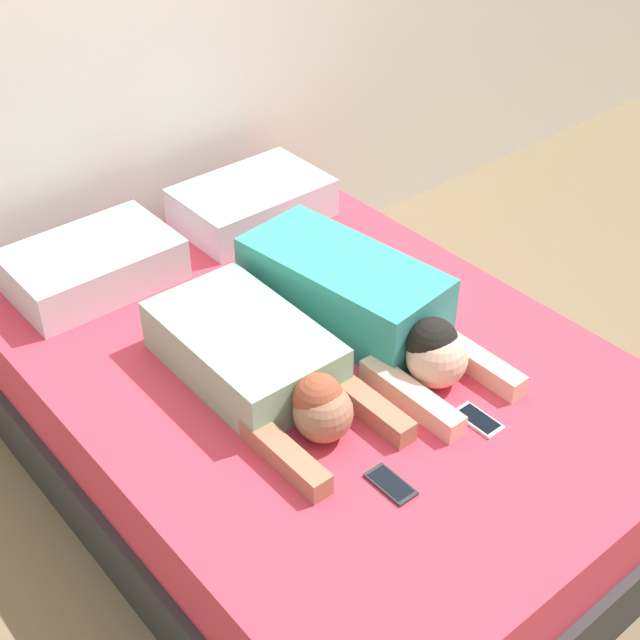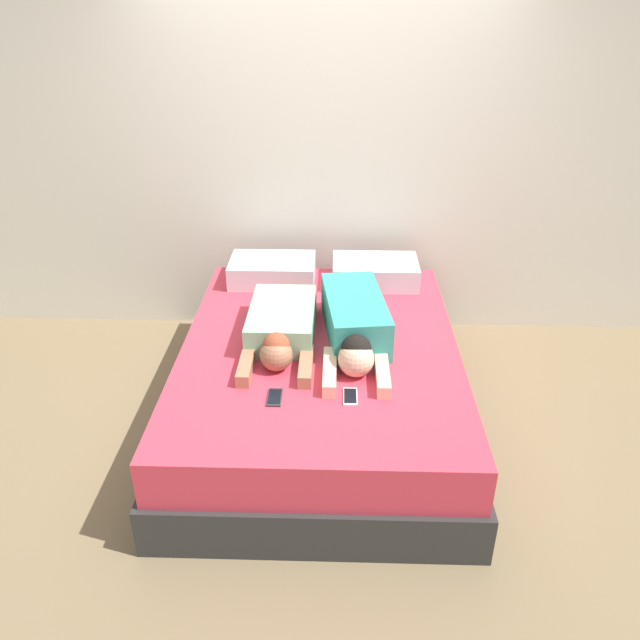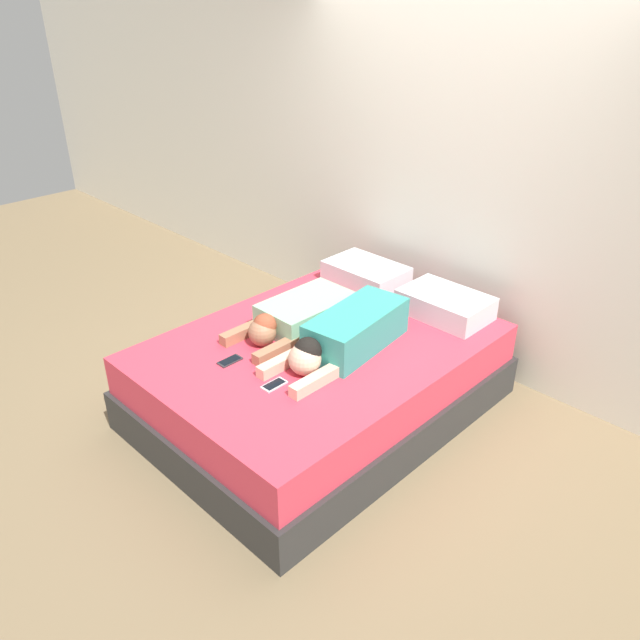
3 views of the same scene
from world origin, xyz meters
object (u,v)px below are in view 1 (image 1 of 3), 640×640
object	(u,v)px
bed	(320,417)
cell_phone_right	(478,420)
pillow_head_left	(93,265)
person_left	(261,362)
cell_phone_left	(391,484)
pillow_head_right	(252,202)
person_right	(362,303)

from	to	relation	value
bed	cell_phone_right	xyz separation A→B (m)	(0.17, -0.54, 0.27)
pillow_head_left	person_left	size ratio (longest dim) A/B	0.65
bed	cell_phone_left	world-z (taller)	cell_phone_left
cell_phone_right	pillow_head_right	bearing A→B (deg)	82.29
bed	person_right	bearing A→B (deg)	6.06
pillow_head_left	pillow_head_right	bearing A→B (deg)	0.00
bed	pillow_head_right	xyz separation A→B (m)	(0.35, 0.85, 0.35)
person_left	person_right	bearing A→B (deg)	0.71
bed	pillow_head_right	distance (m)	0.98
pillow_head_right	person_right	size ratio (longest dim) A/B	0.56
cell_phone_right	pillow_head_left	bearing A→B (deg)	110.71
person_right	cell_phone_left	distance (m)	0.71
pillow_head_left	cell_phone_left	size ratio (longest dim) A/B	3.91
bed	person_right	size ratio (longest dim) A/B	2.11
bed	pillow_head_right	world-z (taller)	pillow_head_right
person_right	cell_phone_right	size ratio (longest dim) A/B	7.01
pillow_head_left	person_left	xyz separation A→B (m)	(0.13, -0.83, 0.01)
person_left	cell_phone_left	bearing A→B (deg)	-88.52
bed	person_left	bearing A→B (deg)	175.95
pillow_head_right	cell_phone_left	bearing A→B (deg)	-111.97
person_left	cell_phone_right	distance (m)	0.68
bed	pillow_head_left	distance (m)	0.98
pillow_head_right	person_left	world-z (taller)	person_left
pillow_head_right	cell_phone_right	xyz separation A→B (m)	(-0.19, -1.38, -0.07)
pillow_head_left	person_right	xyz separation A→B (m)	(0.55, -0.83, 0.03)
pillow_head_left	person_right	world-z (taller)	person_right
bed	cell_phone_right	size ratio (longest dim) A/B	14.77
pillow_head_left	pillow_head_right	size ratio (longest dim) A/B	1.00
person_left	person_right	distance (m)	0.42
pillow_head_right	pillow_head_left	bearing A→B (deg)	180.00
cell_phone_right	person_right	bearing A→B (deg)	86.79
bed	cell_phone_left	bearing A→B (deg)	-110.76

